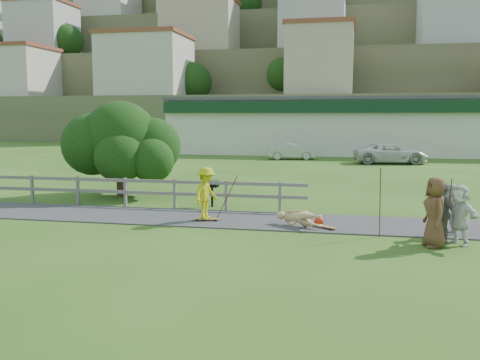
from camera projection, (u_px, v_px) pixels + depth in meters
The scene contains 21 objects.
ground at pixel (202, 228), 16.58m from camera, with size 260.00×260.00×0.00m, color #2D5117.
path at pixel (214, 218), 18.04m from camera, with size 34.00×3.00×0.04m, color #3B3B3E.
fence at pixel (110, 187), 20.66m from camera, with size 15.05×0.10×1.10m.
strip_mall at pixel (348, 125), 49.37m from camera, with size 32.50×10.75×5.10m.
hillside at pixel (332, 59), 103.50m from camera, with size 220.00×67.00×47.50m.
skater_rider at pixel (206, 196), 17.48m from camera, with size 1.10×0.63×1.71m, color #C0BF12.
skater_fallen at pixel (299, 218), 16.65m from camera, with size 1.61×0.39×0.59m, color tan.
spectator_a at pixel (450, 210), 15.45m from camera, with size 0.74×0.58×1.53m, color silver.
spectator_b at pixel (442, 213), 14.62m from camera, with size 0.98×0.41×1.67m, color gray.
spectator_c at pixel (435, 212), 14.10m from camera, with size 0.92×0.60×1.87m, color brown.
spectator_d at pixel (460, 215), 14.40m from camera, with size 1.52×0.48×1.64m, color silver.
car_silver at pixel (292, 151), 42.57m from camera, with size 1.36×3.90×1.28m, color #AFB2B7.
car_white at pixel (391, 154), 38.74m from camera, with size 2.43×5.26×1.46m, color silver.
tree at pixel (121, 159), 23.05m from camera, with size 5.10×5.10×3.23m, color black, non-canonical shape.
bbq at pixel (212, 194), 20.44m from camera, with size 0.46×0.35×1.00m, color black, non-canonical shape.
longboard_rider at pixel (206, 220), 17.58m from camera, with size 0.87×0.21×0.10m, color #926030, non-canonical shape.
longboard_fallen at pixel (324, 228), 16.42m from camera, with size 0.86×0.21×0.10m, color #926030, non-canonical shape.
helmet at pixel (319, 221), 16.88m from camera, with size 0.30×0.30×0.30m, color red.
pole_rider at pixel (227, 195), 17.74m from camera, with size 0.03×0.03×1.68m, color #532F21.
pole_spec_left at pixel (380, 203), 15.28m from camera, with size 0.03×0.03×2.00m, color #532F21.
pole_spec_right at pixel (448, 212), 14.23m from camera, with size 0.03×0.03×1.83m, color #532F21.
Camera 1 is at (4.56, -15.68, 3.48)m, focal length 40.00 mm.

